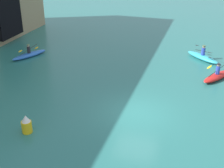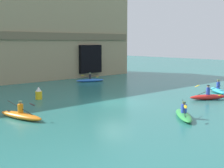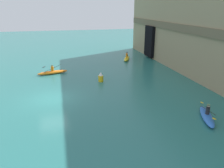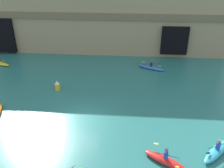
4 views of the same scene
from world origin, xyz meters
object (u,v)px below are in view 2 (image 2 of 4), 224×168
kayak_red (208,97)px  kayak_cyan (218,90)px  kayak_blue (90,80)px  kayak_green (184,115)px  kayak_orange (21,115)px  marker_buoy (39,93)px

kayak_red → kayak_cyan: bearing=-131.0°
kayak_blue → kayak_green: size_ratio=1.12×
kayak_cyan → kayak_blue: bearing=57.1°
kayak_orange → kayak_blue: size_ratio=1.09×
kayak_orange → marker_buoy: (4.11, 5.12, 0.24)m
kayak_green → marker_buoy: (-3.38, 11.70, 0.27)m
kayak_orange → kayak_cyan: size_ratio=1.22×
kayak_red → kayak_blue: size_ratio=0.91×
marker_buoy → kayak_green: bearing=-73.9°
kayak_red → kayak_orange: bearing=14.6°
marker_buoy → kayak_cyan: bearing=-30.9°
kayak_blue → kayak_red: bearing=114.0°
kayak_red → marker_buoy: kayak_red is taller
kayak_blue → marker_buoy: size_ratio=3.27×
kayak_red → kayak_orange: 14.77m
kayak_orange → marker_buoy: size_ratio=3.58×
kayak_orange → marker_buoy: kayak_orange is taller
kayak_green → marker_buoy: size_ratio=2.91×
kayak_red → kayak_green: size_ratio=1.02×
kayak_red → kayak_cyan: kayak_cyan is taller
kayak_orange → kayak_red: bearing=-120.2°
kayak_cyan → kayak_green: (-10.39, -3.44, -0.04)m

